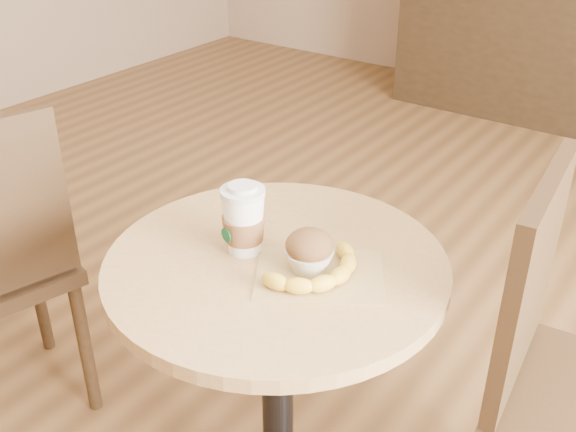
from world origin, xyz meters
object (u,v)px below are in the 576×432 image
Objects in this scene: cafe_table at (277,348)px; muffin at (309,251)px; banana at (320,269)px; coffee_cup at (244,222)px; chair_right at (575,385)px.

muffin is at bearing 4.60° from cafe_table.
banana is at bearing -14.08° from muffin.
coffee_cup reaches higher than cafe_table.
banana is at bearing -0.64° from cafe_table.
banana is at bearing 17.64° from coffee_cup.
cafe_table is at bearing -158.72° from banana.
muffin is 0.04m from banana.
cafe_table is 0.28m from muffin.
banana is (0.17, 0.01, -0.05)m from coffee_cup.
chair_right is 0.60m from muffin.
cafe_table is 0.26m from banana.
banana reaches higher than cafe_table.
coffee_cup reaches higher than muffin.
chair_right is at bearing 51.92° from banana.
coffee_cup is at bearing -174.15° from muffin.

